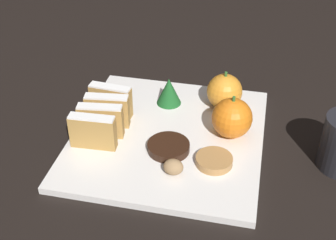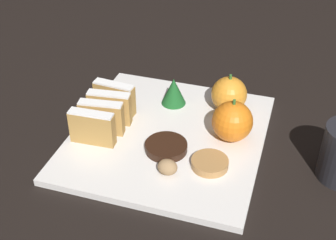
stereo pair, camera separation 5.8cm
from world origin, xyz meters
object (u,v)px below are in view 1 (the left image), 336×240
chocolate_cookie (169,147)px  orange_near (224,92)px  orange_far (232,118)px  walnut (173,167)px

chocolate_cookie → orange_near: bearing=63.9°
orange_far → chocolate_cookie: size_ratio=1.11×
orange_near → orange_far: orange_far is taller
orange_far → chocolate_cookie: (-0.10, -0.06, -0.03)m
orange_near → chocolate_cookie: orange_near is taller
orange_near → chocolate_cookie: bearing=-116.1°
orange_near → chocolate_cookie: 0.17m
orange_near → orange_far: size_ratio=0.95×
walnut → chocolate_cookie: walnut is taller
walnut → chocolate_cookie: 0.06m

